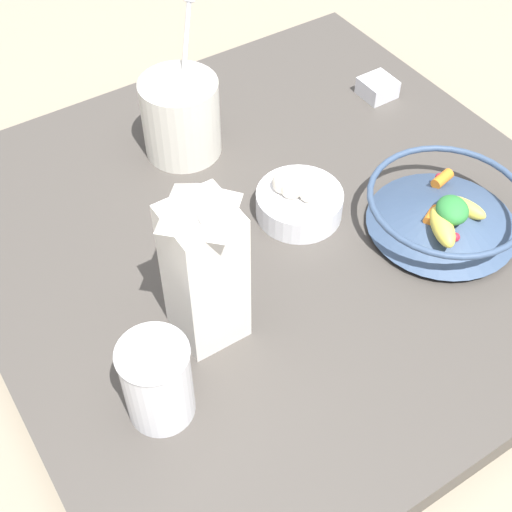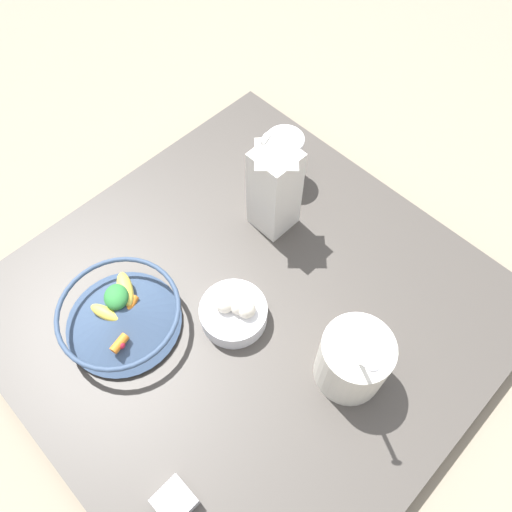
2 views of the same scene
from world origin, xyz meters
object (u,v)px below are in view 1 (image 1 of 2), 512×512
Objects in this scene: milk_carton at (204,263)px; drinking_cup at (157,380)px; yogurt_tub at (181,114)px; spice_jar at (377,88)px; fruit_bowl at (445,210)px; garlic_bowl at (299,202)px.

milk_carton is 2.12× the size of drinking_cup.
spice_jar is (0.39, -0.06, -0.06)m from yogurt_tub.
fruit_bowl is 0.42m from milk_carton.
garlic_bowl is (-0.31, -0.18, 0.01)m from spice_jar.
fruit_bowl reaches higher than spice_jar.
fruit_bowl reaches higher than garlic_bowl.
drinking_cup is at bearing -150.43° from spice_jar.
milk_carton is 1.97× the size of garlic_bowl.
spice_jar is at bearing -8.88° from yogurt_tub.
milk_carton reaches higher than yogurt_tub.
drinking_cup is 0.40m from garlic_bowl.
garlic_bowl is at bearing -149.59° from spice_jar.
yogurt_tub is at bearing 66.07° from milk_carton.
drinking_cup is at bearing -122.17° from yogurt_tub.
yogurt_tub is at bearing 57.83° from drinking_cup.
drinking_cup is 2.14× the size of spice_jar.
drinking_cup is at bearing -175.15° from fruit_bowl.
drinking_cup reaches higher than garlic_bowl.
drinking_cup is 0.93× the size of garlic_bowl.
milk_carton is at bearing -113.93° from yogurt_tub.
drinking_cup is at bearing -145.74° from milk_carton.
fruit_bowl is 0.52m from drinking_cup.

